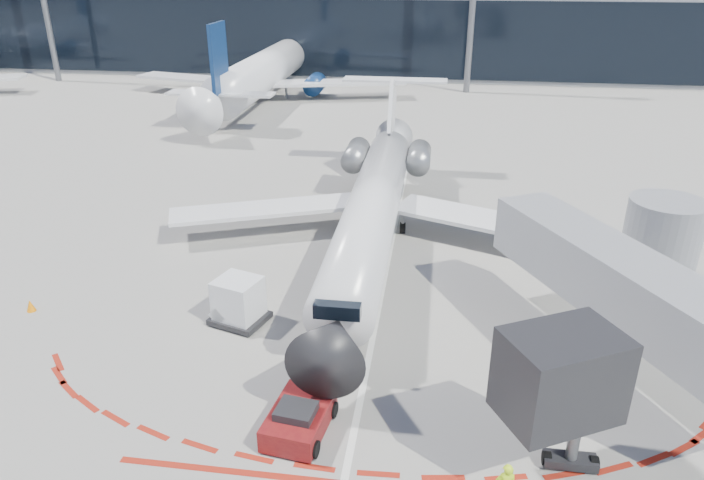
# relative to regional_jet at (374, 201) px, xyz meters

# --- Properties ---
(ground) EXTENTS (260.00, 260.00, 0.00)m
(ground) POSITION_rel_regional_jet_xyz_m (0.99, -5.83, -2.35)
(ground) COLOR gray
(ground) RESTS_ON ground
(apron_centerline) EXTENTS (0.25, 40.00, 0.01)m
(apron_centerline) POSITION_rel_regional_jet_xyz_m (0.99, -3.83, -2.35)
(apron_centerline) COLOR silver
(apron_centerline) RESTS_ON ground
(terminal_building) EXTENTS (150.00, 24.15, 24.00)m
(terminal_building) POSITION_rel_regional_jet_xyz_m (0.99, 59.14, 6.17)
(terminal_building) COLOR #929597
(terminal_building) RESTS_ON ground
(jet_bridge) EXTENTS (10.03, 15.20, 4.90)m
(jet_bridge) POSITION_rel_regional_jet_xyz_m (10.78, -8.84, 0.66)
(jet_bridge) COLOR gray
(jet_bridge) RESTS_ON ground
(regional_jet) EXTENTS (22.80, 28.11, 7.04)m
(regional_jet) POSITION_rel_regional_jet_xyz_m (0.00, 0.00, 0.00)
(regional_jet) COLOR silver
(regional_jet) RESTS_ON ground
(pushback_tug) EXTENTS (2.24, 4.56, 1.16)m
(pushback_tug) POSITION_rel_regional_jet_xyz_m (-0.79, -15.29, -1.84)
(pushback_tug) COLOR #570C10
(pushback_tug) RESTS_ON ground
(uld_container) EXTENTS (2.62, 2.41, 2.04)m
(uld_container) POSITION_rel_regional_jet_xyz_m (-4.75, -9.07, -1.34)
(uld_container) COLOR black
(uld_container) RESTS_ON ground
(safety_cone_left) EXTENTS (0.39, 0.39, 0.54)m
(safety_cone_left) POSITION_rel_regional_jet_xyz_m (-14.13, -9.47, -2.08)
(safety_cone_left) COLOR orange
(safety_cone_left) RESTS_ON ground
(safety_cone_right) EXTENTS (0.36, 0.36, 0.49)m
(safety_cone_right) POSITION_rel_regional_jet_xyz_m (6.92, -13.22, -2.10)
(safety_cone_right) COLOR orange
(safety_cone_right) RESTS_ON ground
(bg_airliner_1) EXTENTS (35.36, 37.44, 11.44)m
(bg_airliner_1) POSITION_rel_regional_jet_xyz_m (-15.78, 36.92, 3.37)
(bg_airliner_1) COLOR silver
(bg_airliner_1) RESTS_ON ground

